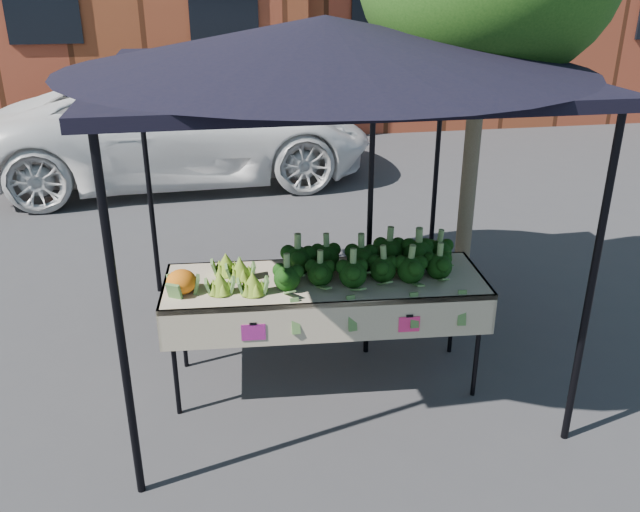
# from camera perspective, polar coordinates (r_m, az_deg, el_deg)

# --- Properties ---
(ground) EXTENTS (90.00, 90.00, 0.00)m
(ground) POSITION_cam_1_polar(r_m,az_deg,el_deg) (5.41, 2.59, -10.56)
(ground) COLOR #363639
(table) EXTENTS (2.45, 0.98, 0.90)m
(table) POSITION_cam_1_polar(r_m,az_deg,el_deg) (5.16, 0.40, -6.48)
(table) COLOR #C1B299
(table) RESTS_ON ground
(canopy) EXTENTS (3.16, 3.16, 2.74)m
(canopy) POSITION_cam_1_polar(r_m,az_deg,el_deg) (5.20, 0.41, 4.87)
(canopy) COLOR black
(canopy) RESTS_ON ground
(broccoli_heap) EXTENTS (1.49, 0.59, 0.28)m
(broccoli_heap) POSITION_cam_1_polar(r_m,az_deg,el_deg) (4.99, 4.04, -0.10)
(broccoli_heap) COLOR black
(broccoli_heap) RESTS_ON table
(romanesco_cluster) EXTENTS (0.44, 0.58, 0.21)m
(romanesco_cluster) POSITION_cam_1_polar(r_m,az_deg,el_deg) (4.87, -7.37, -1.23)
(romanesco_cluster) COLOR #86A62A
(romanesco_cluster) RESTS_ON table
(cauliflower_pair) EXTENTS (0.21, 0.21, 0.19)m
(cauliflower_pair) POSITION_cam_1_polar(r_m,az_deg,el_deg) (4.80, -11.88, -2.08)
(cauliflower_pair) COLOR orange
(cauliflower_pair) RESTS_ON table
(street_tree) EXTENTS (1.95, 1.95, 3.84)m
(street_tree) POSITION_cam_1_polar(r_m,az_deg,el_deg) (5.58, 13.20, 11.35)
(street_tree) COLOR #1E4C14
(street_tree) RESTS_ON ground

